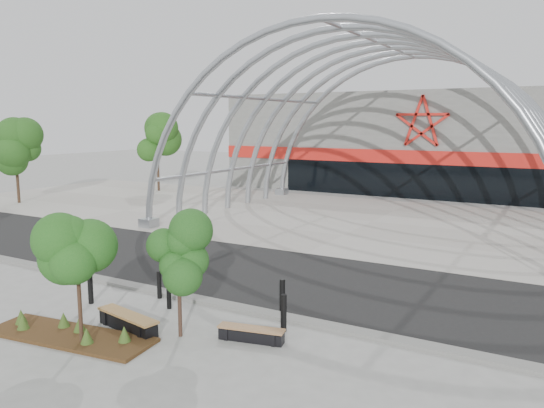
{
  "coord_description": "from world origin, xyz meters",
  "views": [
    {
      "loc": [
        9.83,
        -13.17,
        5.67
      ],
      "look_at": [
        0.0,
        4.0,
        2.6
      ],
      "focal_mm": 35.0,
      "sensor_mm": 36.0,
      "label": 1
    }
  ],
  "objects_px": {
    "bench_1": "(251,334)",
    "street_tree_0": "(77,257)",
    "street_tree_1": "(178,254)",
    "bollard_2": "(159,285)",
    "bench_0": "(128,322)"
  },
  "relations": [
    {
      "from": "bench_1",
      "to": "street_tree_0",
      "type": "bearing_deg",
      "value": -146.94
    },
    {
      "from": "bench_1",
      "to": "bollard_2",
      "type": "bearing_deg",
      "value": 162.2
    },
    {
      "from": "bench_1",
      "to": "bollard_2",
      "type": "height_order",
      "value": "bollard_2"
    },
    {
      "from": "bollard_2",
      "to": "street_tree_1",
      "type": "bearing_deg",
      "value": -38.85
    },
    {
      "from": "street_tree_0",
      "to": "bollard_2",
      "type": "relative_size",
      "value": 3.56
    },
    {
      "from": "bollard_2",
      "to": "bench_1",
      "type": "bearing_deg",
      "value": -17.8
    },
    {
      "from": "bench_0",
      "to": "bollard_2",
      "type": "relative_size",
      "value": 2.48
    },
    {
      "from": "street_tree_1",
      "to": "bollard_2",
      "type": "bearing_deg",
      "value": 141.15
    },
    {
      "from": "bench_1",
      "to": "street_tree_1",
      "type": "bearing_deg",
      "value": -159.76
    },
    {
      "from": "bench_0",
      "to": "bollard_2",
      "type": "bearing_deg",
      "value": 113.31
    },
    {
      "from": "street_tree_1",
      "to": "bollard_2",
      "type": "xyz_separation_m",
      "value": [
        -2.59,
        2.08,
        -1.79
      ]
    },
    {
      "from": "street_tree_1",
      "to": "bench_0",
      "type": "distance_m",
      "value": 2.56
    },
    {
      "from": "bench_0",
      "to": "bench_1",
      "type": "bearing_deg",
      "value": 17.69
    },
    {
      "from": "bench_0",
      "to": "bollard_2",
      "type": "height_order",
      "value": "bollard_2"
    },
    {
      "from": "street_tree_0",
      "to": "bench_0",
      "type": "xyz_separation_m",
      "value": [
        0.31,
        1.31,
        -2.11
      ]
    }
  ]
}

